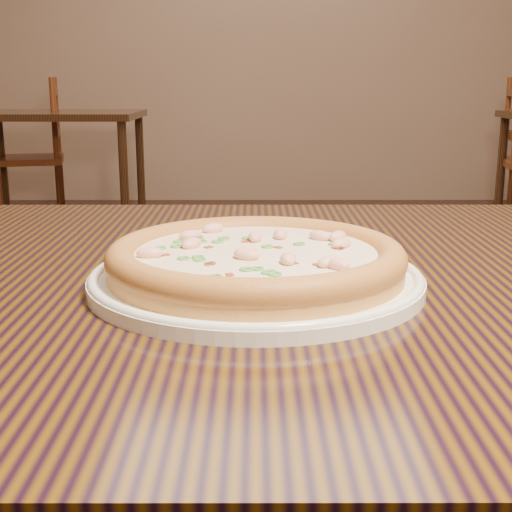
{
  "coord_description": "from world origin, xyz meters",
  "views": [
    {
      "loc": [
        -0.09,
        -1.13,
        0.94
      ],
      "look_at": [
        -0.09,
        -0.49,
        0.78
      ],
      "focal_mm": 50.0,
      "sensor_mm": 36.0,
      "label": 1
    }
  ],
  "objects_px": {
    "chair_b": "(38,158)",
    "hero_table": "(371,365)",
    "plate": "(256,278)",
    "bg_table_left": "(56,128)",
    "pizza": "(256,259)"
  },
  "relations": [
    {
      "from": "chair_b",
      "to": "pizza",
      "type": "bearing_deg",
      "value": -70.6
    },
    {
      "from": "bg_table_left",
      "to": "chair_b",
      "type": "xyz_separation_m",
      "value": [
        -0.22,
        0.32,
        -0.22
      ]
    },
    {
      "from": "hero_table",
      "to": "plate",
      "type": "bearing_deg",
      "value": -157.38
    },
    {
      "from": "hero_table",
      "to": "plate",
      "type": "xyz_separation_m",
      "value": [
        -0.12,
        -0.05,
        0.11
      ]
    },
    {
      "from": "bg_table_left",
      "to": "plate",
      "type": "bearing_deg",
      "value": -72.05
    },
    {
      "from": "pizza",
      "to": "chair_b",
      "type": "xyz_separation_m",
      "value": [
        -1.41,
        4.01,
        -0.34
      ]
    },
    {
      "from": "plate",
      "to": "bg_table_left",
      "type": "bearing_deg",
      "value": 107.95
    },
    {
      "from": "pizza",
      "to": "plate",
      "type": "bearing_deg",
      "value": -125.43
    },
    {
      "from": "plate",
      "to": "bg_table_left",
      "type": "relative_size",
      "value": 0.31
    },
    {
      "from": "plate",
      "to": "chair_b",
      "type": "bearing_deg",
      "value": 109.4
    },
    {
      "from": "hero_table",
      "to": "plate",
      "type": "height_order",
      "value": "plate"
    },
    {
      "from": "hero_table",
      "to": "chair_b",
      "type": "xyz_separation_m",
      "value": [
        -1.53,
        3.96,
        -0.21
      ]
    },
    {
      "from": "pizza",
      "to": "bg_table_left",
      "type": "bearing_deg",
      "value": 107.95
    },
    {
      "from": "chair_b",
      "to": "hero_table",
      "type": "bearing_deg",
      "value": -68.85
    },
    {
      "from": "bg_table_left",
      "to": "hero_table",
      "type": "bearing_deg",
      "value": -70.13
    }
  ]
}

